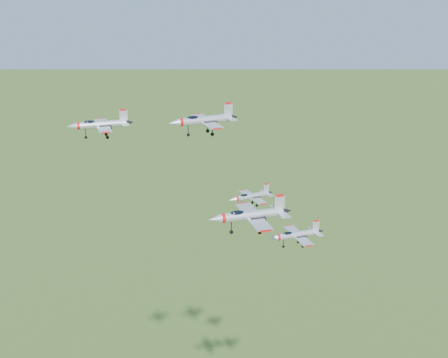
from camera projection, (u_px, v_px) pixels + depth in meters
jet_lead at (100, 124)px, 103.28m from camera, size 10.79×9.22×2.95m
jet_left_high at (203, 120)px, 107.13m from camera, size 12.69×10.70×3.42m
jet_right_high at (250, 215)px, 97.40m from camera, size 13.42×11.46×3.67m
jet_left_low at (251, 196)px, 129.78m from camera, size 10.49×8.73×2.80m
jet_right_low at (296, 235)px, 113.01m from camera, size 10.81×9.19×2.94m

